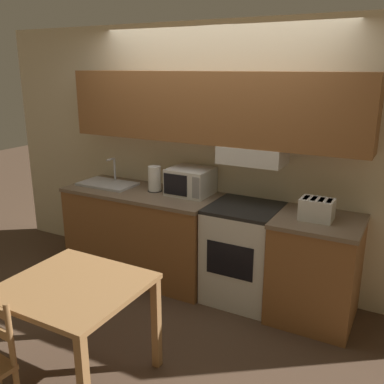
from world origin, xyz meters
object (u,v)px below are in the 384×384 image
at_px(toaster, 317,209).
at_px(dining_table, 74,299).
at_px(sink_basin, 108,183).
at_px(paper_towel_roll, 155,179).
at_px(stove_range, 243,253).
at_px(microwave, 191,181).

bearing_deg(toaster, dining_table, -128.30).
distance_m(sink_basin, paper_towel_roll, 0.58).
bearing_deg(sink_basin, stove_range, 0.69).
xyz_separation_m(microwave, toaster, (1.27, -0.15, -0.04)).
xyz_separation_m(microwave, dining_table, (0.04, -1.71, -0.41)).
xyz_separation_m(stove_range, sink_basin, (-1.56, -0.02, 0.48)).
relative_size(sink_basin, paper_towel_roll, 2.32).
xyz_separation_m(toaster, dining_table, (-1.23, -1.55, -0.37)).
distance_m(stove_range, toaster, 0.85).
height_order(microwave, paper_towel_roll, microwave).
bearing_deg(dining_table, sink_basin, 121.91).
xyz_separation_m(stove_range, paper_towel_roll, (-0.99, 0.03, 0.59)).
bearing_deg(sink_basin, toaster, -0.55).
distance_m(toaster, paper_towel_roll, 1.64).
relative_size(sink_basin, dining_table, 0.68).
relative_size(stove_range, paper_towel_roll, 3.56).
height_order(paper_towel_roll, dining_table, paper_towel_roll).
xyz_separation_m(toaster, sink_basin, (-2.21, 0.02, -0.07)).
relative_size(microwave, paper_towel_roll, 1.59).
bearing_deg(toaster, microwave, 173.17).
height_order(toaster, dining_table, toaster).
distance_m(toaster, sink_basin, 2.21).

